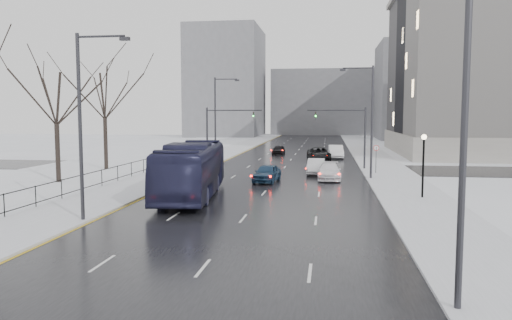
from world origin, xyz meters
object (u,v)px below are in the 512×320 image
at_px(streetlight_l_near, 84,118).
at_px(sedan_center_near, 267,173).
at_px(sedan_right_near, 316,166).
at_px(streetlight_r_near, 456,121).
at_px(streetlight_r_mid, 369,116).
at_px(no_uturn_sign, 376,151).
at_px(sedan_right_far, 329,171).
at_px(streetlight_l_far, 217,116).
at_px(tree_park_e, 106,170).
at_px(mast_signal_right, 354,130).
at_px(lamppost_r_mid, 423,157).
at_px(bus, 192,170).
at_px(mast_signal_left, 217,130).
at_px(sedan_right_distant, 336,152).
at_px(tree_park_d, 59,183).
at_px(sedan_center_far, 279,150).
at_px(sedan_right_cross, 319,154).

height_order(streetlight_l_near, sedan_center_near, streetlight_l_near).
xyz_separation_m(sedan_center_near, sedan_right_near, (4.00, 6.19, -0.01)).
distance_m(streetlight_r_near, streetlight_r_mid, 30.00).
bearing_deg(no_uturn_sign, sedan_right_far, -133.55).
bearing_deg(streetlight_l_far, tree_park_e, -141.43).
bearing_deg(mast_signal_right, lamppost_r_mid, -78.46).
height_order(lamppost_r_mid, bus, lamppost_r_mid).
bearing_deg(bus, mast_signal_left, 91.06).
relative_size(tree_park_e, streetlight_l_far, 1.35).
relative_size(streetlight_r_near, sedan_right_distant, 1.92).
distance_m(streetlight_l_far, sedan_right_far, 18.74).
relative_size(tree_park_d, streetlight_r_mid, 1.25).
bearing_deg(mast_signal_left, streetlight_l_near, -91.72).
height_order(sedan_center_near, sedan_right_far, sedan_center_near).
distance_m(streetlight_l_far, bus, 23.71).
bearing_deg(mast_signal_left, sedan_right_far, -35.73).
height_order(streetlight_r_near, sedan_center_far, streetlight_r_near).
xyz_separation_m(streetlight_r_mid, sedan_right_near, (-4.67, 3.15, -4.83)).
xyz_separation_m(streetlight_l_near, streetlight_l_far, (0.00, 32.00, 0.00)).
xyz_separation_m(sedan_center_near, sedan_right_cross, (4.00, 20.36, 0.05)).
xyz_separation_m(no_uturn_sign, sedan_right_cross, (-5.70, 13.32, -1.45)).
distance_m(streetlight_r_near, sedan_center_far, 56.98).
relative_size(tree_park_d, tree_park_e, 0.93).
bearing_deg(sedan_right_cross, streetlight_l_far, -161.00).
relative_size(streetlight_r_near, sedan_right_far, 2.02).
bearing_deg(tree_park_e, tree_park_d, -87.71).
bearing_deg(sedan_right_near, sedan_right_cross, 91.66).
distance_m(streetlight_r_near, bus, 23.15).
distance_m(streetlight_r_near, mast_signal_left, 41.06).
height_order(streetlight_r_near, mast_signal_left, streetlight_r_near).
height_order(sedan_right_cross, sedan_right_distant, sedan_right_distant).
distance_m(sedan_right_cross, sedan_center_far, 10.28).
bearing_deg(mast_signal_right, no_uturn_sign, -64.89).
relative_size(tree_park_e, sedan_center_near, 3.02).
xyz_separation_m(streetlight_l_far, sedan_right_distant, (13.81, 8.97, -4.72)).
xyz_separation_m(streetlight_l_far, sedan_center_near, (7.67, -15.04, -4.82)).
distance_m(streetlight_l_far, mast_signal_left, 4.36).
relative_size(tree_park_d, sedan_right_near, 2.76).
distance_m(no_uturn_sign, sedan_center_near, 12.08).
bearing_deg(lamppost_r_mid, sedan_right_far, 123.89).
xyz_separation_m(tree_park_e, sedan_right_near, (21.70, -0.85, 0.79)).
bearing_deg(sedan_center_far, tree_park_d, -113.85).
distance_m(sedan_center_near, sedan_right_distant, 24.78).
xyz_separation_m(streetlight_l_near, sedan_right_near, (11.67, 23.15, -4.83)).
relative_size(streetlight_l_near, mast_signal_right, 1.54).
xyz_separation_m(streetlight_r_near, lamppost_r_mid, (2.83, 20.00, -2.67)).
xyz_separation_m(lamppost_r_mid, sedan_right_far, (-6.26, 9.31, -2.18)).
xyz_separation_m(no_uturn_sign, sedan_right_distant, (-3.55, 16.97, -1.41)).
bearing_deg(streetlight_r_mid, streetlight_r_near, -90.00).
relative_size(bus, sedan_center_far, 3.45).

